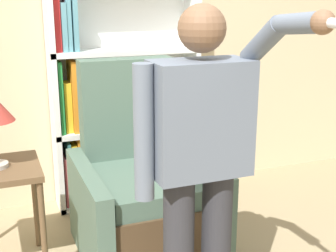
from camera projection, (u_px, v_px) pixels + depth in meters
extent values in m
cube|color=beige|center=(94.00, 26.00, 3.64)|extent=(8.00, 0.06, 2.80)
cube|color=white|center=(54.00, 96.00, 3.48)|extent=(0.04, 0.28, 1.83)
cube|color=white|center=(191.00, 85.00, 3.88)|extent=(0.04, 0.28, 1.83)
cube|color=white|center=(121.00, 87.00, 3.80)|extent=(1.16, 0.01, 1.83)
cube|color=white|center=(129.00, 195.00, 3.92)|extent=(1.16, 0.28, 0.04)
cube|color=white|center=(127.00, 127.00, 3.76)|extent=(1.16, 0.28, 0.04)
cube|color=white|center=(125.00, 51.00, 3.60)|extent=(1.16, 0.28, 0.04)
cube|color=#BC4C56|center=(65.00, 179.00, 3.68)|extent=(0.02, 0.23, 0.40)
cube|color=#337070|center=(69.00, 172.00, 3.68)|extent=(0.02, 0.23, 0.51)
cube|color=gold|center=(73.00, 172.00, 3.69)|extent=(0.04, 0.22, 0.49)
cube|color=orange|center=(78.00, 169.00, 3.70)|extent=(0.03, 0.24, 0.54)
cube|color=#5B99A8|center=(85.00, 174.00, 3.73)|extent=(0.05, 0.22, 0.44)
cube|color=#238438|center=(60.00, 97.00, 3.50)|extent=(0.03, 0.22, 0.54)
cube|color=gold|center=(67.00, 107.00, 3.54)|extent=(0.05, 0.16, 0.38)
cube|color=orange|center=(74.00, 96.00, 3.54)|extent=(0.05, 0.23, 0.54)
cube|color=#BC4C56|center=(81.00, 108.00, 3.58)|extent=(0.05, 0.20, 0.35)
cube|color=#5B99A8|center=(87.00, 96.00, 3.58)|extent=(0.04, 0.22, 0.53)
cube|color=red|center=(56.00, 19.00, 3.35)|extent=(0.04, 0.18, 0.47)
cube|color=#5B99A8|center=(62.00, 27.00, 3.38)|extent=(0.04, 0.21, 0.35)
cube|color=#5B99A8|center=(67.00, 24.00, 3.39)|extent=(0.03, 0.20, 0.39)
cube|color=#5B99A8|center=(73.00, 19.00, 3.39)|extent=(0.03, 0.23, 0.45)
cube|color=#4C3823|center=(145.00, 222.00, 3.03)|extent=(0.63, 0.83, 0.44)
cube|color=#4C6656|center=(147.00, 184.00, 2.92)|extent=(0.59, 0.71, 0.12)
cube|color=#4C6656|center=(127.00, 132.00, 3.23)|extent=(0.63, 0.16, 1.01)
cube|color=#4C6656|center=(89.00, 218.00, 2.88)|extent=(0.10, 0.91, 0.63)
cube|color=#4C6656|center=(197.00, 200.00, 3.13)|extent=(0.10, 0.91, 0.63)
cylinder|color=#2D2D33|center=(216.00, 248.00, 2.35)|extent=(0.15, 0.15, 0.83)
cube|color=slate|center=(200.00, 118.00, 2.13)|extent=(0.45, 0.24, 0.53)
sphere|color=brown|center=(202.00, 28.00, 2.02)|extent=(0.21, 0.21, 0.21)
cylinder|color=slate|center=(144.00, 133.00, 2.04)|extent=(0.09, 0.09, 0.62)
cylinder|color=slate|center=(263.00, 42.00, 2.01)|extent=(0.09, 0.28, 0.23)
cylinder|color=slate|center=(300.00, 23.00, 1.77)|extent=(0.08, 0.27, 0.10)
sphere|color=brown|center=(323.00, 22.00, 1.65)|extent=(0.09, 0.09, 0.09)
cylinder|color=brown|center=(44.00, 233.00, 2.69)|extent=(0.04, 0.04, 0.64)
cylinder|color=brown|center=(35.00, 202.00, 3.09)|extent=(0.04, 0.04, 0.64)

